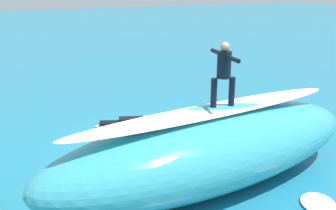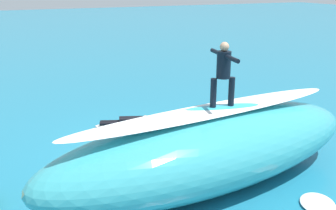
# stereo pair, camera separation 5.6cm
# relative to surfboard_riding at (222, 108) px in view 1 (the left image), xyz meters

# --- Properties ---
(ground_plane) EXTENTS (120.00, 120.00, 0.00)m
(ground_plane) POSITION_rel_surfboard_riding_xyz_m (0.90, -2.74, -1.87)
(ground_plane) COLOR teal
(wave_crest) EXTENTS (8.68, 3.58, 1.83)m
(wave_crest) POSITION_rel_surfboard_riding_xyz_m (0.28, 0.03, -0.96)
(wave_crest) COLOR teal
(wave_crest) RESTS_ON ground_plane
(wave_foam_lip) EXTENTS (7.23, 1.74, 0.08)m
(wave_foam_lip) POSITION_rel_surfboard_riding_xyz_m (0.28, 0.03, -0.01)
(wave_foam_lip) COLOR white
(wave_foam_lip) RESTS_ON wave_crest
(surfboard_riding) EXTENTS (2.13, 0.76, 0.10)m
(surfboard_riding) POSITION_rel_surfboard_riding_xyz_m (0.00, 0.00, 0.00)
(surfboard_riding) COLOR #33B2D1
(surfboard_riding) RESTS_ON wave_crest
(surfer_riding) EXTENTS (0.58, 1.39, 1.46)m
(surfer_riding) POSITION_rel_surfboard_riding_xyz_m (0.00, -0.00, 0.90)
(surfer_riding) COLOR black
(surfer_riding) RESTS_ON surfboard_riding
(surfboard_paddling) EXTENTS (2.44, 1.36, 0.08)m
(surfboard_paddling) POSITION_rel_surfboard_riding_xyz_m (0.72, -4.41, -1.83)
(surfboard_paddling) COLOR silver
(surfboard_paddling) RESTS_ON ground_plane
(surfer_paddling) EXTENTS (1.56, 0.76, 0.29)m
(surfer_paddling) POSITION_rel_surfboard_riding_xyz_m (0.83, -4.45, -1.67)
(surfer_paddling) COLOR black
(surfer_paddling) RESTS_ON surfboard_paddling
(foam_patch_near) EXTENTS (1.34, 1.38, 0.16)m
(foam_patch_near) POSITION_rel_surfboard_riding_xyz_m (-2.33, -0.86, -1.80)
(foam_patch_near) COLOR white
(foam_patch_near) RESTS_ON ground_plane
(foam_patch_mid) EXTENTS (1.13, 1.17, 0.09)m
(foam_patch_mid) POSITION_rel_surfboard_riding_xyz_m (-1.41, 1.80, -1.83)
(foam_patch_mid) COLOR white
(foam_patch_mid) RESTS_ON ground_plane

